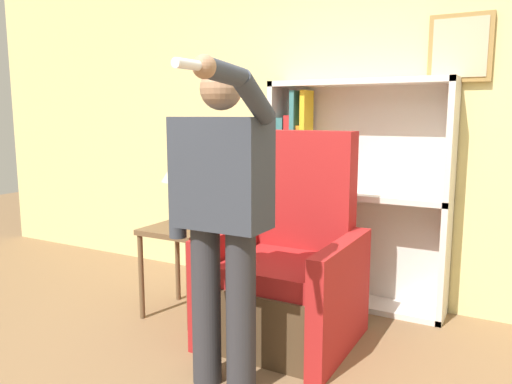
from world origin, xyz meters
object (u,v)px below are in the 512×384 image
(bookcase, at_px, (336,199))
(person_standing, at_px, (221,210))
(side_table, at_px, (182,242))
(table_lamp, at_px, (180,168))
(armchair, at_px, (288,276))

(bookcase, bearing_deg, person_standing, -92.69)
(side_table, xyz_separation_m, table_lamp, (0.00, 0.00, 0.52))
(bookcase, distance_m, person_standing, 1.47)
(bookcase, height_order, armchair, bookcase)
(armchair, bearing_deg, side_table, -177.48)
(bookcase, height_order, person_standing, bookcase)
(side_table, bearing_deg, table_lamp, 0.00)
(armchair, xyz_separation_m, side_table, (-0.80, -0.04, 0.13))
(table_lamp, bearing_deg, side_table, 0.00)
(person_standing, xyz_separation_m, side_table, (-0.76, 0.68, -0.41))
(bookcase, xyz_separation_m, person_standing, (-0.07, -1.46, 0.16))
(side_table, bearing_deg, person_standing, -41.75)
(bookcase, height_order, table_lamp, bookcase)
(person_standing, distance_m, side_table, 1.10)
(armchair, relative_size, person_standing, 0.80)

